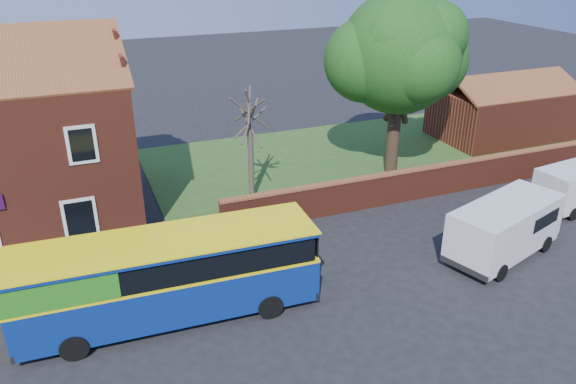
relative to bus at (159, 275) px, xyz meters
name	(u,v)px	position (x,y,z in m)	size (l,w,h in m)	color
ground	(220,346)	(1.36, -2.10, -1.68)	(120.00, 120.00, 0.00)	black
grass_strip	(375,155)	(14.36, 10.90, -1.66)	(26.00, 12.00, 0.04)	#426B28
boundary_wall	(437,180)	(14.36, 4.90, -0.87)	(22.00, 0.38, 1.60)	maroon
outbuilding	(502,112)	(23.36, 10.90, -0.08)	(8.20, 5.06, 4.17)	maroon
bus	(159,275)	(0.00, 0.00, 0.00)	(9.81, 2.87, 2.96)	navy
van_near	(505,227)	(13.35, -0.92, -0.41)	(5.58, 3.58, 2.28)	silver
large_tree	(399,56)	(13.97, 8.56, 4.50)	(7.75, 6.13, 9.45)	black
bare_tree	(251,147)	(5.76, 7.86, 1.01)	(1.97, 2.34, 5.25)	#4C4238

